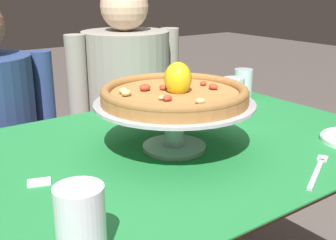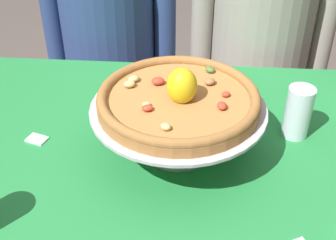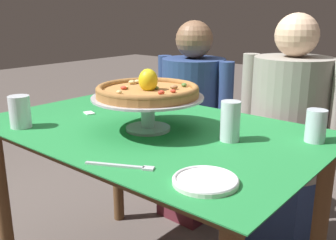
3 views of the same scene
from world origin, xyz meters
name	(u,v)px [view 1 (image 1 of 3)]	position (x,y,z in m)	size (l,w,h in m)	color
dining_table	(162,186)	(0.00, 0.00, 0.64)	(1.29, 0.84, 0.75)	brown
pizza_stand	(174,114)	(0.02, -0.03, 0.85)	(0.41, 0.41, 0.13)	#B7B7C1
pizza	(175,93)	(0.02, -0.03, 0.91)	(0.37, 0.37, 0.10)	#AD753D
water_glass_front_left	(81,226)	(-0.38, -0.31, 0.81)	(0.08, 0.08, 0.12)	white
water_glass_back_right	(243,86)	(0.54, 0.24, 0.80)	(0.07, 0.07, 0.11)	silver
water_glass_side_right	(233,102)	(0.32, 0.06, 0.81)	(0.07, 0.07, 0.14)	silver
dinner_fork	(318,169)	(0.21, -0.34, 0.76)	(0.19, 0.11, 0.01)	#B7B7C1
sugar_packet	(39,182)	(-0.34, -0.02, 0.76)	(0.05, 0.04, 0.01)	white
diner_right	(128,127)	(0.29, 0.66, 0.58)	(0.52, 0.37, 1.18)	navy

